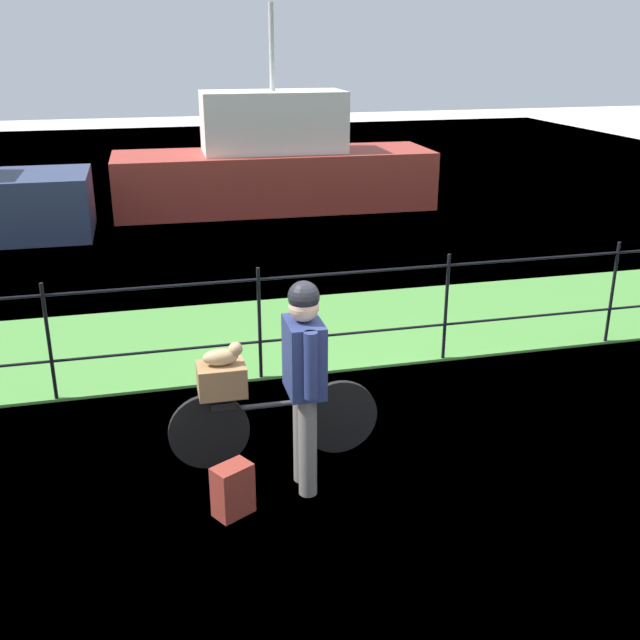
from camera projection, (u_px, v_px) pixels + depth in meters
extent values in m
plane|color=beige|center=(429.00, 475.00, 6.03)|extent=(60.00, 60.00, 0.00)
cube|color=#478438|center=(327.00, 329.00, 9.01)|extent=(27.00, 2.40, 0.03)
plane|color=#426684|center=(236.00, 203.00, 15.96)|extent=(30.00, 30.00, 0.00)
cylinder|color=black|center=(49.00, 344.00, 7.05)|extent=(0.04, 0.04, 1.20)
cylinder|color=black|center=(260.00, 325.00, 7.50)|extent=(0.04, 0.04, 1.20)
cylinder|color=black|center=(446.00, 309.00, 7.96)|extent=(0.04, 0.04, 1.20)
cylinder|color=black|center=(612.00, 294.00, 8.42)|extent=(0.04, 0.04, 1.20)
cylinder|color=black|center=(355.00, 333.00, 7.80)|extent=(18.00, 0.03, 0.03)
cylinder|color=black|center=(356.00, 272.00, 7.56)|extent=(18.00, 0.03, 0.03)
cylinder|color=black|center=(339.00, 417.00, 6.27)|extent=(0.65, 0.05, 0.65)
cylinder|color=black|center=(209.00, 432.00, 6.03)|extent=(0.65, 0.05, 0.65)
cylinder|color=#2D2D33|center=(275.00, 405.00, 6.09)|extent=(0.84, 0.06, 0.04)
cube|color=black|center=(223.00, 405.00, 5.98)|extent=(0.20, 0.09, 0.06)
cube|color=slate|center=(222.00, 394.00, 5.95)|extent=(0.36, 0.16, 0.02)
cube|color=olive|center=(222.00, 379.00, 5.90)|extent=(0.38, 0.29, 0.25)
ellipsoid|color=tan|center=(221.00, 357.00, 5.83)|extent=(0.28, 0.14, 0.13)
sphere|color=tan|center=(236.00, 349.00, 5.84)|extent=(0.11, 0.11, 0.11)
cylinder|color=slate|center=(302.00, 434.00, 5.83)|extent=(0.14, 0.14, 0.82)
cylinder|color=slate|center=(308.00, 446.00, 5.65)|extent=(0.14, 0.14, 0.82)
cube|color=navy|center=(304.00, 357.00, 5.50)|extent=(0.27, 0.40, 0.56)
cylinder|color=navy|center=(298.00, 342.00, 5.69)|extent=(0.10, 0.10, 0.50)
cylinder|color=navy|center=(311.00, 365.00, 5.29)|extent=(0.10, 0.10, 0.50)
sphere|color=tan|center=(304.00, 307.00, 5.36)|extent=(0.22, 0.22, 0.22)
sphere|color=black|center=(304.00, 297.00, 5.34)|extent=(0.23, 0.23, 0.23)
cube|color=maroon|center=(233.00, 490.00, 5.48)|extent=(0.33, 0.29, 0.40)
cube|color=#9E3328|center=(274.00, 180.00, 15.26)|extent=(6.41, 2.05, 1.15)
cube|color=silver|center=(273.00, 122.00, 14.86)|extent=(2.83, 1.39, 1.17)
cylinder|color=#B2B2B2|center=(272.00, 47.00, 14.37)|extent=(0.10, 0.10, 1.60)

